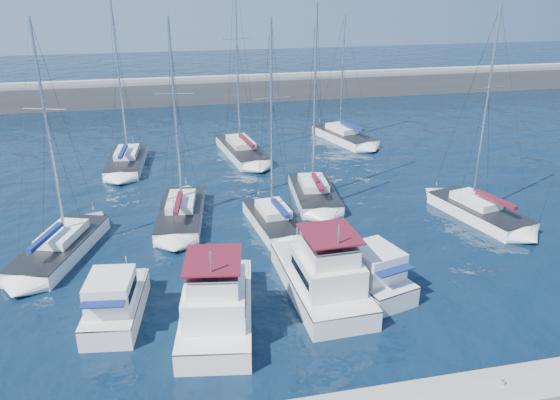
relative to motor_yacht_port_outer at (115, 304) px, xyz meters
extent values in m
plane|color=black|center=(8.29, 1.66, -0.94)|extent=(220.00, 220.00, 0.00)
cube|color=#424244|center=(8.29, 53.66, 0.06)|extent=(160.00, 6.00, 4.00)
cube|color=gray|center=(8.29, 53.66, 2.26)|extent=(160.00, 1.20, 0.50)
cylinder|color=silver|center=(16.29, -9.34, -0.22)|extent=(0.16, 0.16, 0.25)
cube|color=silver|center=(0.03, 0.23, -0.54)|extent=(3.33, 6.12, 1.60)
cube|color=#262628|center=(0.03, 0.23, 0.21)|extent=(3.38, 6.13, 0.08)
cube|color=silver|center=(-0.07, -0.47, 1.06)|extent=(2.52, 2.97, 1.60)
cube|color=black|center=(-0.07, -0.47, 1.14)|extent=(2.49, 2.45, 0.45)
cube|color=navy|center=(-0.22, -1.53, 1.36)|extent=(2.26, 2.04, 0.07)
cube|color=white|center=(5.14, -1.23, -0.54)|extent=(4.80, 8.96, 1.60)
cube|color=#262628|center=(5.14, -1.23, 0.21)|extent=(4.87, 8.97, 0.08)
cube|color=white|center=(4.97, -2.25, 1.06)|extent=(3.55, 4.37, 1.60)
cube|color=black|center=(4.97, -2.25, 1.14)|extent=(3.48, 3.60, 0.45)
cube|color=white|center=(4.94, -2.45, 2.31)|extent=(2.78, 3.10, 0.90)
cube|color=#56111F|center=(4.94, -2.45, 3.31)|extent=(3.13, 3.54, 0.08)
cube|color=silver|center=(11.12, 0.32, -0.54)|extent=(3.93, 8.82, 1.60)
cube|color=#262628|center=(11.12, 0.32, 0.21)|extent=(4.00, 8.82, 0.08)
cube|color=silver|center=(11.16, -0.74, 1.06)|extent=(3.21, 4.14, 1.60)
cube|color=black|center=(11.16, -0.74, 1.14)|extent=(3.24, 3.34, 0.45)
cube|color=silver|center=(11.16, -0.94, 2.31)|extent=(2.55, 2.91, 0.90)
cube|color=#56111F|center=(11.16, -0.94, 3.31)|extent=(2.88, 3.32, 0.08)
cube|color=silver|center=(13.81, 0.28, -0.54)|extent=(4.24, 6.49, 1.60)
cube|color=#262628|center=(13.81, 0.28, 0.21)|extent=(4.30, 6.50, 0.08)
cube|color=silver|center=(14.00, -0.42, 1.06)|extent=(2.98, 3.29, 1.60)
cube|color=black|center=(14.00, -0.42, 1.14)|extent=(2.88, 2.77, 0.45)
cube|color=navy|center=(14.30, -1.47, 1.36)|extent=(2.60, 2.34, 0.07)
cube|color=white|center=(-3.92, 8.16, -0.64)|extent=(5.59, 9.06, 1.30)
cube|color=#262628|center=(-3.92, 8.16, -0.01)|extent=(5.65, 9.08, 0.06)
cube|color=white|center=(-3.75, 8.67, 0.31)|extent=(3.05, 4.17, 0.55)
cylinder|color=silver|center=(-3.65, 8.97, 7.06)|extent=(0.18, 0.18, 13.11)
cylinder|color=silver|center=(-4.34, 6.95, 0.86)|extent=(1.49, 4.09, 0.12)
cube|color=navy|center=(-4.37, 6.85, 1.01)|extent=(1.57, 3.76, 0.28)
cube|color=silver|center=(3.93, 12.01, -0.64)|extent=(4.11, 8.95, 1.30)
cube|color=#262628|center=(3.93, 12.01, -0.01)|extent=(4.17, 8.96, 0.06)
cube|color=silver|center=(4.00, 12.54, 0.31)|extent=(2.43, 4.00, 0.55)
cylinder|color=silver|center=(4.04, 12.86, 6.91)|extent=(0.18, 0.18, 12.80)
cylinder|color=silver|center=(3.76, 10.72, 0.86)|extent=(0.69, 4.29, 0.12)
cube|color=#56111F|center=(3.74, 10.63, 1.01)|extent=(0.86, 3.90, 0.28)
cube|color=white|center=(10.39, 9.30, -0.64)|extent=(3.64, 7.21, 1.30)
cube|color=#262628|center=(10.39, 9.30, -0.01)|extent=(3.70, 7.21, 0.06)
cube|color=white|center=(10.34, 9.73, 0.31)|extent=(2.21, 3.22, 0.55)
cylinder|color=silver|center=(10.32, 9.99, 6.91)|extent=(0.18, 0.18, 12.81)
cylinder|color=silver|center=(10.51, 8.27, 0.86)|extent=(0.50, 3.46, 0.12)
cube|color=navy|center=(10.52, 8.17, 1.01)|extent=(0.69, 3.14, 0.28)
cube|color=silver|center=(14.52, 13.75, -0.64)|extent=(3.83, 8.07, 1.30)
cube|color=#262628|center=(14.52, 13.75, -0.01)|extent=(3.89, 8.08, 0.06)
cube|color=silver|center=(14.57, 14.24, 0.31)|extent=(2.33, 3.59, 0.55)
cylinder|color=silver|center=(14.60, 14.53, 7.27)|extent=(0.18, 0.18, 13.53)
cylinder|color=silver|center=(14.41, 12.59, 0.86)|extent=(0.49, 3.90, 0.12)
cube|color=#56111F|center=(14.40, 12.49, 1.01)|extent=(0.68, 3.53, 0.28)
cube|color=white|center=(25.48, 7.66, -0.64)|extent=(4.77, 8.49, 1.30)
cube|color=#262628|center=(25.48, 7.66, -0.01)|extent=(4.83, 8.51, 0.06)
cube|color=white|center=(25.37, 8.15, 0.31)|extent=(2.71, 3.86, 0.55)
cylinder|color=silver|center=(25.30, 8.44, 7.21)|extent=(0.18, 0.18, 13.41)
cylinder|color=silver|center=(25.76, 6.49, 0.86)|extent=(1.04, 3.93, 0.12)
cube|color=#56111F|center=(25.78, 6.40, 1.01)|extent=(1.18, 3.59, 0.28)
cube|color=white|center=(-0.46, 25.44, -0.64)|extent=(3.76, 8.78, 1.30)
cube|color=#262628|center=(-0.46, 25.44, -0.01)|extent=(3.82, 8.79, 0.06)
cube|color=white|center=(-0.41, 25.98, 0.31)|extent=(2.28, 3.90, 0.55)
cylinder|color=silver|center=(-0.38, 26.30, 7.35)|extent=(0.18, 0.18, 13.68)
cylinder|color=silver|center=(-0.57, 24.17, 0.86)|extent=(0.51, 4.27, 0.12)
cube|color=navy|center=(-0.58, 24.07, 1.01)|extent=(0.70, 3.86, 0.28)
cube|color=silver|center=(10.69, 26.59, -0.64)|extent=(4.34, 10.03, 1.30)
cube|color=#262628|center=(10.69, 26.59, -0.01)|extent=(4.41, 10.03, 0.06)
cube|color=silver|center=(10.61, 27.19, 0.31)|extent=(2.55, 4.47, 0.55)
cylinder|color=silver|center=(10.57, 27.55, 8.61)|extent=(0.18, 0.18, 16.22)
cylinder|color=silver|center=(10.88, 25.15, 0.86)|extent=(0.75, 4.83, 0.12)
cube|color=#56111F|center=(10.90, 25.05, 1.01)|extent=(0.92, 4.37, 0.28)
cube|color=white|center=(22.32, 29.41, -0.64)|extent=(5.20, 9.02, 1.30)
cube|color=#262628|center=(22.32, 29.41, -0.01)|extent=(5.25, 9.03, 0.06)
cube|color=white|center=(22.18, 29.93, 0.31)|extent=(2.89, 4.12, 0.55)
cylinder|color=silver|center=(22.09, 30.23, 6.29)|extent=(0.18, 0.18, 11.57)
cylinder|color=silver|center=(22.67, 28.18, 0.86)|extent=(1.27, 4.14, 0.12)
cube|color=navy|center=(22.69, 28.09, 1.01)|extent=(1.38, 3.79, 0.28)
camera|label=1|loc=(3.19, -25.23, 15.64)|focal=35.00mm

